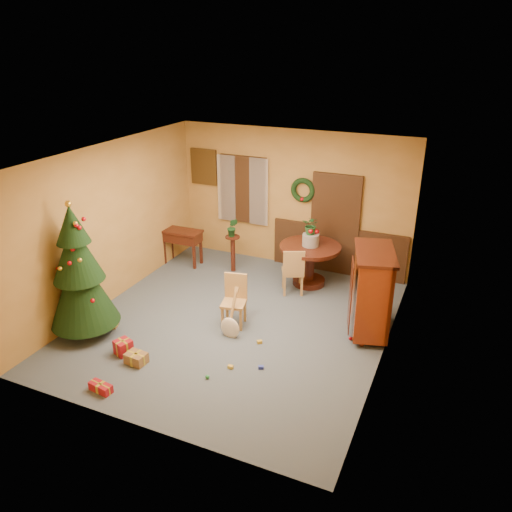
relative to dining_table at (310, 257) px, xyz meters
The scene contains 21 objects.
room_envelope 1.04m from the dining_table, 122.36° to the left, with size 5.50×5.50×5.50m.
dining_table is the anchor object (origin of this frame).
urn 0.37m from the dining_table, 90.00° to the right, with size 0.33×0.33×0.24m, color slate.
centerpiece_plant 0.67m from the dining_table, 90.00° to the right, with size 0.33×0.28×0.36m, color #1E4C23.
chair_near 2.07m from the dining_table, 109.67° to the right, with size 0.46×0.46×0.90m.
chair_far 0.56m from the dining_table, 105.77° to the right, with size 0.53×0.53×0.93m.
guitar 2.45m from the dining_table, 103.80° to the right, with size 0.33×0.16×0.79m, color beige, non-canonical shape.
plant_stand 1.66m from the dining_table, behind, with size 0.30×0.30×0.78m.
stand_plant 1.70m from the dining_table, behind, with size 0.22×0.18×0.39m, color #19471E.
christmas_tree 4.31m from the dining_table, 131.45° to the right, with size 1.11×1.11×2.30m.
writing_desk 2.83m from the dining_table, behind, with size 0.88×0.45×0.77m.
sideboard 1.98m from the dining_table, 41.89° to the right, with size 0.89×1.26×1.47m.
gift_a 3.96m from the dining_table, 113.39° to the right, with size 0.33×0.25×0.17m.
gift_b 3.99m from the dining_table, 118.46° to the right, with size 0.30×0.30×0.24m.
gift_c 3.95m from the dining_table, 131.88° to the right, with size 0.33×0.28×0.16m.
gift_d 4.67m from the dining_table, 110.34° to the right, with size 0.36×0.19×0.13m.
toy_a 3.04m from the dining_table, 85.55° to the right, with size 0.08×0.05×0.05m, color #2838AD.
toy_b 3.57m from the dining_table, 96.29° to the right, with size 0.06×0.06×0.06m, color #258A3F.
toy_c 2.43m from the dining_table, 91.35° to the right, with size 0.08×0.05×0.05m, color gold.
toy_d 2.18m from the dining_table, 53.08° to the right, with size 0.06×0.06×0.06m, color #B80C15.
toy_e 3.21m from the dining_table, 93.42° to the right, with size 0.08×0.05×0.05m, color yellow.
Camera 1 is at (3.31, -6.69, 4.52)m, focal length 35.00 mm.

